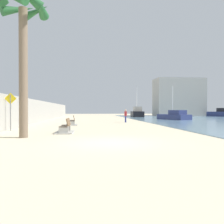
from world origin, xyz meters
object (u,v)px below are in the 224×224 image
at_px(bench_far, 72,123).
at_px(boat_far_right, 220,113).
at_px(person_walking, 126,115).
at_px(bench_near, 65,129).
at_px(pedestrian_sign, 11,107).
at_px(boat_distant, 174,116).
at_px(palm_tree, 23,25).
at_px(boat_outer, 137,113).

height_order(bench_far, boat_far_right, boat_far_right).
bearing_deg(person_walking, bench_near, -116.24).
bearing_deg(pedestrian_sign, bench_near, -24.91).
height_order(bench_near, bench_far, same).
bearing_deg(boat_distant, boat_far_right, 42.99).
xyz_separation_m(person_walking, boat_distant, (8.68, 6.75, -0.32)).
height_order(bench_far, boat_distant, boat_distant).
height_order(person_walking, pedestrian_sign, pedestrian_sign).
bearing_deg(pedestrian_sign, person_walking, 45.33).
height_order(bench_near, person_walking, person_walking).
relative_size(bench_near, boat_far_right, 0.37).
distance_m(palm_tree, boat_far_right, 50.12).
xyz_separation_m(bench_far, boat_outer, (12.07, 26.10, 0.62)).
xyz_separation_m(boat_distant, pedestrian_sign, (-18.80, -16.98, 1.13)).
height_order(person_walking, boat_outer, boat_outer).
xyz_separation_m(palm_tree, bench_near, (2.03, 2.46, -5.96)).
distance_m(bench_far, pedestrian_sign, 7.22).
bearing_deg(bench_near, palm_tree, -129.52).
distance_m(boat_outer, pedestrian_sign, 35.76).
relative_size(boat_outer, boat_distant, 1.41).
bearing_deg(bench_far, person_walking, 35.81).
xyz_separation_m(bench_far, boat_distant, (14.79, 11.16, 0.36)).
distance_m(boat_far_right, boat_distant, 22.86).
height_order(person_walking, boat_distant, boat_distant).
distance_m(bench_near, person_walking, 13.56).
distance_m(person_walking, boat_outer, 22.50).
height_order(palm_tree, pedestrian_sign, palm_tree).
relative_size(bench_far, boat_outer, 0.27).
bearing_deg(bench_far, bench_near, -89.09).
bearing_deg(palm_tree, bench_near, 50.48).
xyz_separation_m(palm_tree, boat_outer, (13.98, 36.31, -5.34)).
height_order(boat_outer, boat_distant, boat_outer).
distance_m(boat_far_right, pedestrian_sign, 48.20).
relative_size(palm_tree, boat_far_right, 1.43).
bearing_deg(boat_distant, palm_tree, -128.02).
height_order(bench_near, boat_outer, boat_outer).
height_order(palm_tree, boat_distant, palm_tree).
distance_m(boat_outer, boat_distant, 15.19).
relative_size(person_walking, boat_far_right, 0.27).
height_order(boat_outer, boat_far_right, boat_outer).
bearing_deg(bench_near, boat_far_right, 47.69).
bearing_deg(boat_distant, bench_far, -142.97).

